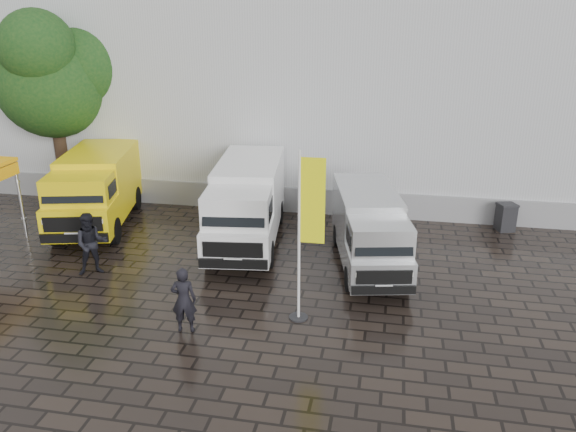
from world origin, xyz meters
The scene contains 11 objects.
ground centered at (0.00, 0.00, 0.00)m, with size 120.00×120.00×0.00m, color black.
exhibition_hall centered at (2.00, 16.00, 6.00)m, with size 44.00×16.00×12.00m, color silver.
hall_plinth centered at (2.00, 7.95, 0.50)m, with size 44.00×0.15×1.00m, color gray.
van_yellow centered at (-7.88, 5.14, 1.33)m, with size 2.21×5.75×2.65m, color yellow, non-canonical shape.
van_white centered at (-2.02, 4.59, 1.35)m, with size 2.07×6.22×2.70m, color white, non-canonical shape.
van_silver centered at (2.17, 3.44, 1.15)m, with size 1.76×5.29×2.29m, color silver, non-canonical shape.
flagpole centered at (0.76, -0.16, 2.48)m, with size 0.88×0.50×4.50m.
tree centered at (-11.03, 8.17, 5.12)m, with size 4.44×4.44×7.98m.
wheelie_bin centered at (6.92, 7.42, 0.51)m, with size 0.61×0.61×1.02m, color black.
person_front centered at (-2.10, -1.28, 0.86)m, with size 0.63×0.41×1.72m, color black.
person_tent centered at (-5.99, 1.30, 0.97)m, with size 0.94×0.73×1.94m, color black.
Camera 1 is at (2.72, -12.84, 7.56)m, focal length 35.00 mm.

